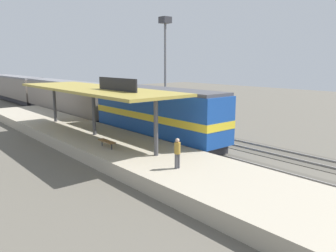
# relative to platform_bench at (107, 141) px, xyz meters

# --- Properties ---
(ground_plane) EXTENTS (120.00, 120.00, 0.00)m
(ground_plane) POSITION_rel_platform_bench_xyz_m (8.00, 4.33, -1.34)
(ground_plane) COLOR #5B564C
(track_near) EXTENTS (3.20, 110.00, 0.16)m
(track_near) POSITION_rel_platform_bench_xyz_m (6.00, 4.33, -1.31)
(track_near) COLOR #4E4941
(track_near) RESTS_ON ground
(track_far) EXTENTS (3.20, 110.00, 0.16)m
(track_far) POSITION_rel_platform_bench_xyz_m (10.60, 4.33, -1.31)
(track_far) COLOR #4E4941
(track_far) RESTS_ON ground
(platform) EXTENTS (6.00, 44.00, 0.90)m
(platform) POSITION_rel_platform_bench_xyz_m (1.40, 4.33, -0.89)
(platform) COLOR #A89E89
(platform) RESTS_ON ground
(station_canopy) EXTENTS (5.20, 18.00, 4.70)m
(station_canopy) POSITION_rel_platform_bench_xyz_m (1.40, 4.24, 3.19)
(station_canopy) COLOR #47474C
(station_canopy) RESTS_ON platform
(platform_bench) EXTENTS (0.44, 1.70, 0.50)m
(platform_bench) POSITION_rel_platform_bench_xyz_m (0.00, 0.00, 0.00)
(platform_bench) COLOR #333338
(platform_bench) RESTS_ON platform
(locomotive) EXTENTS (2.93, 14.43, 4.44)m
(locomotive) POSITION_rel_platform_bench_xyz_m (6.00, 2.13, 1.07)
(locomotive) COLOR #28282D
(locomotive) RESTS_ON track_near
(passenger_carriage_front) EXTENTS (2.90, 20.00, 4.24)m
(passenger_carriage_front) POSITION_rel_platform_bench_xyz_m (6.00, 20.13, 0.97)
(passenger_carriage_front) COLOR #28282D
(passenger_carriage_front) RESTS_ON track_near
(passenger_carriage_rear) EXTENTS (2.90, 20.00, 4.24)m
(passenger_carriage_rear) POSITION_rel_platform_bench_xyz_m (6.00, 40.93, 0.97)
(passenger_carriage_rear) COLOR #28282D
(passenger_carriage_rear) RESTS_ON track_near
(light_mast) EXTENTS (1.10, 1.10, 11.70)m
(light_mast) POSITION_rel_platform_bench_xyz_m (13.80, 10.14, 7.05)
(light_mast) COLOR slate
(light_mast) RESTS_ON ground
(person_waiting) EXTENTS (0.34, 0.34, 1.71)m
(person_waiting) POSITION_rel_platform_bench_xyz_m (0.66, -6.48, 0.51)
(person_waiting) COLOR #4C4C51
(person_waiting) RESTS_ON platform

